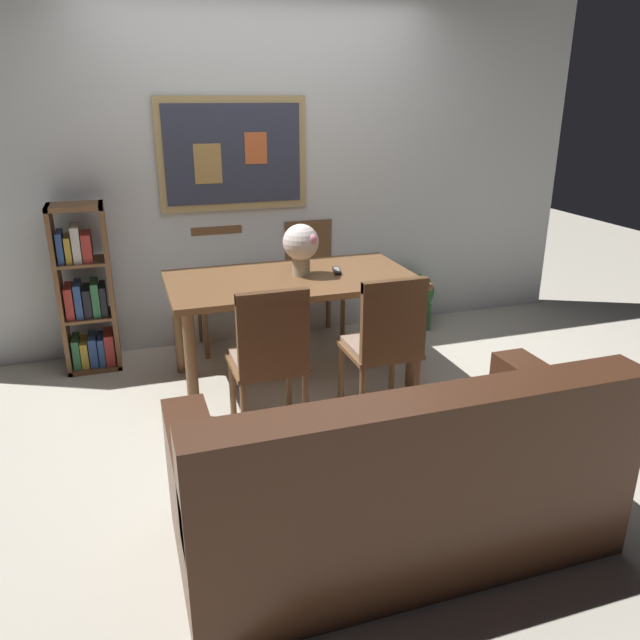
# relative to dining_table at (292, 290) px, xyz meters

# --- Properties ---
(ground_plane) EXTENTS (12.00, 12.00, 0.00)m
(ground_plane) POSITION_rel_dining_table_xyz_m (0.03, -0.51, -0.63)
(ground_plane) COLOR beige
(wall_back_with_painting) EXTENTS (5.20, 0.14, 2.60)m
(wall_back_with_painting) POSITION_rel_dining_table_xyz_m (0.03, 0.90, 0.67)
(wall_back_with_painting) COLOR silver
(wall_back_with_painting) RESTS_ON ground_plane
(dining_table) EXTENTS (1.59, 0.86, 0.72)m
(dining_table) POSITION_rel_dining_table_xyz_m (0.00, 0.00, 0.00)
(dining_table) COLOR brown
(dining_table) RESTS_ON ground_plane
(dining_chair_far_right) EXTENTS (0.40, 0.41, 0.91)m
(dining_chair_far_right) POSITION_rel_dining_table_xyz_m (0.38, 0.76, -0.10)
(dining_chair_far_right) COLOR brown
(dining_chair_far_right) RESTS_ON ground_plane
(dining_chair_near_right) EXTENTS (0.40, 0.41, 0.91)m
(dining_chair_near_right) POSITION_rel_dining_table_xyz_m (0.34, -0.75, -0.10)
(dining_chair_near_right) COLOR brown
(dining_chair_near_right) RESTS_ON ground_plane
(dining_chair_far_left) EXTENTS (0.40, 0.41, 0.91)m
(dining_chair_far_left) POSITION_rel_dining_table_xyz_m (-0.34, 0.77, -0.10)
(dining_chair_far_left) COLOR brown
(dining_chair_far_left) RESTS_ON ground_plane
(dining_chair_near_left) EXTENTS (0.40, 0.41, 0.91)m
(dining_chair_near_left) POSITION_rel_dining_table_xyz_m (-0.33, -0.73, -0.10)
(dining_chair_near_left) COLOR brown
(dining_chair_near_left) RESTS_ON ground_plane
(leather_couch) EXTENTS (1.80, 0.84, 0.84)m
(leather_couch) POSITION_rel_dining_table_xyz_m (-0.04, -1.74, -0.32)
(leather_couch) COLOR #472819
(leather_couch) RESTS_ON ground_plane
(bookshelf) EXTENTS (0.36, 0.28, 1.16)m
(bookshelf) POSITION_rel_dining_table_xyz_m (-1.30, 0.63, -0.11)
(bookshelf) COLOR brown
(bookshelf) RESTS_ON ground_plane
(potted_ivy) EXTENTS (0.29, 0.29, 0.50)m
(potted_ivy) POSITION_rel_dining_table_xyz_m (1.26, 0.66, -0.40)
(potted_ivy) COLOR #B2ADA3
(potted_ivy) RESTS_ON ground_plane
(flower_vase) EXTENTS (0.23, 0.23, 0.34)m
(flower_vase) POSITION_rel_dining_table_xyz_m (0.07, 0.02, 0.29)
(flower_vase) COLOR tan
(flower_vase) RESTS_ON dining_table
(tv_remote) EXTENTS (0.08, 0.16, 0.02)m
(tv_remote) POSITION_rel_dining_table_xyz_m (0.31, 0.01, 0.10)
(tv_remote) COLOR black
(tv_remote) RESTS_ON dining_table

